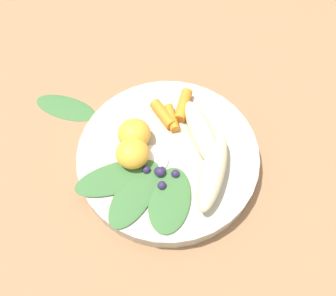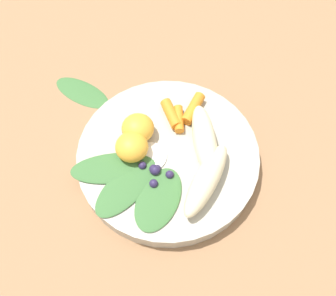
# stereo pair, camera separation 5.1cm
# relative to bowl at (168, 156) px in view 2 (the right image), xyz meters

# --- Properties ---
(ground_plane) EXTENTS (2.40, 2.40, 0.00)m
(ground_plane) POSITION_rel_bowl_xyz_m (0.00, 0.00, -0.01)
(ground_plane) COLOR #99704C
(bowl) EXTENTS (0.28, 0.28, 0.03)m
(bowl) POSITION_rel_bowl_xyz_m (0.00, 0.00, 0.00)
(bowl) COLOR #B2AD9E
(bowl) RESTS_ON ground_plane
(banana_peeled_left) EXTENTS (0.04, 0.13, 0.03)m
(banana_peeled_left) POSITION_rel_bowl_xyz_m (0.06, 0.01, 0.03)
(banana_peeled_left) COLOR beige
(banana_peeled_left) RESTS_ON bowl
(banana_peeled_right) EXTENTS (0.09, 0.12, 0.03)m
(banana_peeled_right) POSITION_rel_bowl_xyz_m (0.05, -0.06, 0.03)
(banana_peeled_right) COLOR beige
(banana_peeled_right) RESTS_ON bowl
(orange_segment_near) EXTENTS (0.05, 0.05, 0.04)m
(orange_segment_near) POSITION_rel_bowl_xyz_m (-0.05, -0.00, 0.03)
(orange_segment_near) COLOR #F4A833
(orange_segment_near) RESTS_ON bowl
(orange_segment_far) EXTENTS (0.05, 0.05, 0.04)m
(orange_segment_far) POSITION_rel_bowl_xyz_m (-0.04, 0.03, 0.03)
(orange_segment_far) COLOR #F4A833
(orange_segment_far) RESTS_ON bowl
(carrot_front) EXTENTS (0.04, 0.06, 0.02)m
(carrot_front) POSITION_rel_bowl_xyz_m (0.04, 0.07, 0.02)
(carrot_front) COLOR orange
(carrot_front) RESTS_ON bowl
(carrot_mid_left) EXTENTS (0.02, 0.05, 0.01)m
(carrot_mid_left) POSITION_rel_bowl_xyz_m (0.02, 0.05, 0.02)
(carrot_mid_left) COLOR orange
(carrot_mid_left) RESTS_ON bowl
(carrot_mid_right) EXTENTS (0.03, 0.05, 0.02)m
(carrot_mid_right) POSITION_rel_bowl_xyz_m (0.01, 0.06, 0.02)
(carrot_mid_right) COLOR orange
(carrot_mid_right) RESTS_ON bowl
(blueberry_pile) EXTENTS (0.05, 0.04, 0.01)m
(blueberry_pile) POSITION_rel_bowl_xyz_m (-0.02, -0.04, 0.02)
(blueberry_pile) COLOR #2D234C
(blueberry_pile) RESTS_ON bowl
(coconut_shred_patch) EXTENTS (0.05, 0.05, 0.00)m
(coconut_shred_patch) POSITION_rel_bowl_xyz_m (-0.03, -0.01, 0.02)
(coconut_shred_patch) COLOR white
(coconut_shred_patch) RESTS_ON bowl
(kale_leaf_left) EXTENTS (0.13, 0.06, 0.01)m
(kale_leaf_left) POSITION_rel_bowl_xyz_m (-0.08, -0.02, 0.02)
(kale_leaf_left) COLOR #3D7038
(kale_leaf_left) RESTS_ON bowl
(kale_leaf_right) EXTENTS (0.12, 0.12, 0.01)m
(kale_leaf_right) POSITION_rel_bowl_xyz_m (-0.06, -0.06, 0.02)
(kale_leaf_right) COLOR #3D7038
(kale_leaf_right) RESTS_ON bowl
(kale_leaf_rear) EXTENTS (0.10, 0.12, 0.01)m
(kale_leaf_rear) POSITION_rel_bowl_xyz_m (-0.02, -0.08, 0.02)
(kale_leaf_rear) COLOR #3D7038
(kale_leaf_rear) RESTS_ON bowl
(kale_leaf_stray) EXTENTS (0.12, 0.10, 0.01)m
(kale_leaf_stray) POSITION_rel_bowl_xyz_m (-0.15, 0.15, -0.01)
(kale_leaf_stray) COLOR #3D7038
(kale_leaf_stray) RESTS_ON ground_plane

